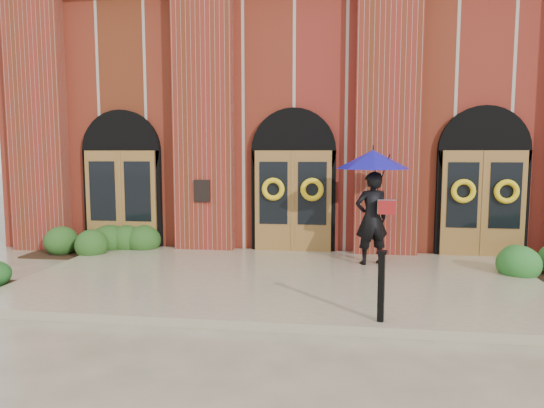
% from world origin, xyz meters
% --- Properties ---
extents(ground, '(90.00, 90.00, 0.00)m').
position_xyz_m(ground, '(0.00, 0.00, 0.00)').
color(ground, tan).
rests_on(ground, ground).
extents(landing, '(10.00, 5.30, 0.15)m').
position_xyz_m(landing, '(0.00, 0.15, 0.07)').
color(landing, tan).
rests_on(landing, ground).
extents(church_building, '(16.20, 12.53, 7.00)m').
position_xyz_m(church_building, '(0.00, 8.78, 3.50)').
color(church_building, maroon).
rests_on(church_building, ground).
extents(man_with_umbrella, '(1.99, 1.99, 2.51)m').
position_xyz_m(man_with_umbrella, '(1.85, 1.48, 1.90)').
color(man_with_umbrella, black).
rests_on(man_with_umbrella, landing).
extents(metal_post, '(0.17, 0.17, 1.04)m').
position_xyz_m(metal_post, '(1.74, -2.23, 0.70)').
color(metal_post, black).
rests_on(metal_post, landing).
extents(hedge_wall_left, '(2.73, 1.09, 0.70)m').
position_xyz_m(hedge_wall_left, '(-5.20, 2.20, 0.35)').
color(hedge_wall_left, '#224818').
rests_on(hedge_wall_left, ground).
extents(hedge_wall_right, '(2.71, 1.08, 0.69)m').
position_xyz_m(hedge_wall_right, '(5.26, 1.19, 0.35)').
color(hedge_wall_right, '#235F21').
rests_on(hedge_wall_right, ground).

